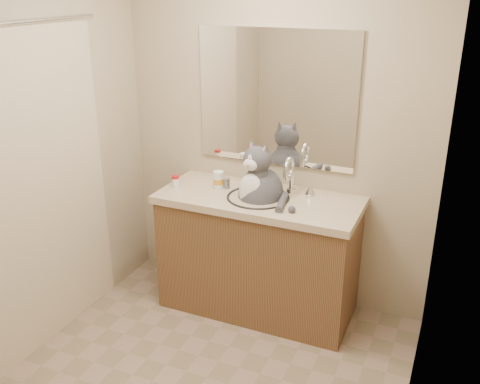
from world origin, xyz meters
name	(u,v)px	position (x,y,z in m)	size (l,w,h in m)	color
room	(186,198)	(0.00, 0.00, 1.20)	(2.22, 2.52, 2.42)	gray
vanity	(258,251)	(0.00, 0.96, 0.44)	(1.34, 0.59, 1.12)	brown
mirror	(276,98)	(0.00, 1.24, 1.45)	(1.10, 0.02, 0.90)	white
shower_curtain	(37,192)	(-1.05, 0.10, 1.03)	(0.02, 1.30, 1.93)	beige
cat	(260,192)	(0.00, 0.97, 0.88)	(0.41, 0.42, 0.60)	#404045
pill_bottle_redcap	(176,181)	(-0.59, 0.89, 0.89)	(0.06, 0.06, 0.08)	white
pill_bottle_orange	(219,180)	(-0.32, 1.00, 0.91)	(0.08, 0.08, 0.12)	white
grey_canister	(227,184)	(-0.26, 1.02, 0.88)	(0.05, 0.05, 0.07)	slate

